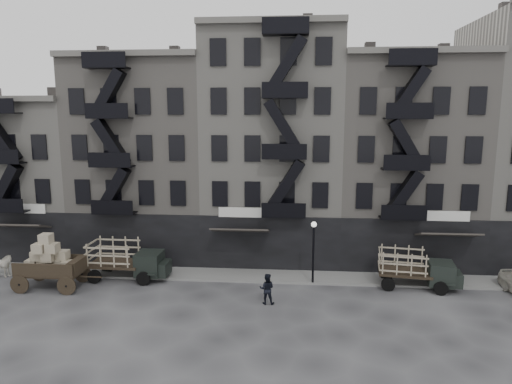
# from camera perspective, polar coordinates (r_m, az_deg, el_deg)

# --- Properties ---
(ground) EXTENTS (140.00, 140.00, 0.00)m
(ground) POSITION_cam_1_polar(r_m,az_deg,el_deg) (28.67, 1.13, -13.20)
(ground) COLOR #38383A
(ground) RESTS_ON ground
(sidewalk) EXTENTS (55.00, 2.50, 0.15)m
(sidewalk) POSITION_cam_1_polar(r_m,az_deg,el_deg) (32.12, 1.55, -10.44)
(sidewalk) COLOR slate
(sidewalk) RESTS_ON ground
(building_west) EXTENTS (10.00, 11.35, 13.20)m
(building_west) POSITION_cam_1_polar(r_m,az_deg,el_deg) (42.41, -26.01, 1.83)
(building_west) COLOR #A19D94
(building_west) RESTS_ON ground
(building_midwest) EXTENTS (10.00, 11.35, 16.20)m
(building_midwest) POSITION_cam_1_polar(r_m,az_deg,el_deg) (38.12, -13.10, 4.05)
(building_midwest) COLOR gray
(building_midwest) RESTS_ON ground
(building_center) EXTENTS (10.00, 11.35, 18.20)m
(building_center) POSITION_cam_1_polar(r_m,az_deg,el_deg) (36.26, 2.14, 5.59)
(building_center) COLOR #A19D94
(building_center) RESTS_ON ground
(building_mideast) EXTENTS (10.00, 11.35, 16.20)m
(building_mideast) POSITION_cam_1_polar(r_m,az_deg,el_deg) (37.28, 17.71, 3.70)
(building_mideast) COLOR gray
(building_mideast) RESTS_ON ground
(lamp_post) EXTENTS (0.36, 0.36, 4.28)m
(lamp_post) POSITION_cam_1_polar(r_m,az_deg,el_deg) (30.16, 7.19, -6.46)
(lamp_post) COLOR black
(lamp_post) RESTS_ON ground
(wagon) EXTENTS (4.26, 2.30, 3.60)m
(wagon) POSITION_cam_1_polar(r_m,az_deg,el_deg) (32.49, -24.52, -7.44)
(wagon) COLOR black
(wagon) RESTS_ON ground
(stake_truck_west) EXTENTS (5.46, 2.37, 2.71)m
(stake_truck_west) POSITION_cam_1_polar(r_m,az_deg,el_deg) (32.48, -15.86, -7.85)
(stake_truck_west) COLOR black
(stake_truck_west) RESTS_ON ground
(stake_truck_east) EXTENTS (5.27, 2.67, 2.54)m
(stake_truck_east) POSITION_cam_1_polar(r_m,az_deg,el_deg) (31.56, 19.42, -8.76)
(stake_truck_east) COLOR black
(stake_truck_east) RESTS_ON ground
(pedestrian_mid) EXTENTS (0.94, 0.75, 1.86)m
(pedestrian_mid) POSITION_cam_1_polar(r_m,az_deg,el_deg) (27.67, 1.36, -12.00)
(pedestrian_mid) COLOR black
(pedestrian_mid) RESTS_ON ground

